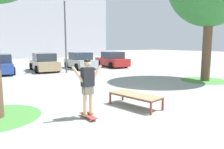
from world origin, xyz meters
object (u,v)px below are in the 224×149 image
at_px(car_silver, 80,61).
at_px(car_red, 112,60).
at_px(skate_box, 135,96).
at_px(skater, 88,84).
at_px(skateboard, 88,116).
at_px(light_post, 65,23).
at_px(car_tan, 44,63).
at_px(car_blue, 0,65).

xyz_separation_m(car_silver, car_red, (3.31, -0.37, 0.00)).
xyz_separation_m(skate_box, skater, (-1.96, -0.14, 0.66)).
bearing_deg(skateboard, light_post, 71.57).
height_order(skater, light_post, light_post).
height_order(car_silver, light_post, light_post).
xyz_separation_m(car_tan, light_post, (1.13, -2.11, 3.13)).
relative_size(skate_box, skateboard, 2.49).
bearing_deg(car_red, car_blue, 177.33).
distance_m(car_blue, car_silver, 6.62).
distance_m(skate_box, car_blue, 12.82).
bearing_deg(skateboard, skate_box, 4.04).
relative_size(skateboard, car_red, 0.19).
distance_m(car_tan, light_post, 3.94).
xyz_separation_m(car_blue, car_tan, (3.31, -0.06, 0.00)).
bearing_deg(skate_box, skateboard, -175.96).
distance_m(skater, car_tan, 12.77).
bearing_deg(car_silver, skate_box, -106.63).
xyz_separation_m(skater, light_post, (3.48, 10.44, 2.75)).
bearing_deg(skater, car_red, 53.56).
xyz_separation_m(car_blue, light_post, (4.44, -2.17, 3.13)).
distance_m(skateboard, car_blue, 12.67).
xyz_separation_m(skater, car_blue, (-0.95, 12.61, -0.38)).
distance_m(car_blue, car_red, 9.94).
xyz_separation_m(car_silver, light_post, (-2.18, -2.08, 3.13)).
height_order(car_silver, car_red, same).
xyz_separation_m(skateboard, light_post, (3.48, 10.45, 3.75)).
height_order(car_blue, car_tan, same).
distance_m(car_silver, car_red, 3.33).
bearing_deg(car_blue, skater, -85.67).
distance_m(skater, car_red, 15.11).
relative_size(skateboard, car_tan, 0.19).
distance_m(car_tan, car_silver, 3.31).
height_order(car_red, light_post, light_post).
relative_size(car_tan, light_post, 0.74).
bearing_deg(car_blue, car_tan, -1.12).
xyz_separation_m(car_tan, car_red, (6.62, -0.40, 0.00)).
bearing_deg(light_post, car_blue, 153.93).
relative_size(skate_box, skater, 1.19).
bearing_deg(skater, car_silver, 65.67).
bearing_deg(car_red, car_silver, 173.57).
distance_m(skate_box, car_tan, 12.42).
relative_size(skate_box, car_red, 0.47).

